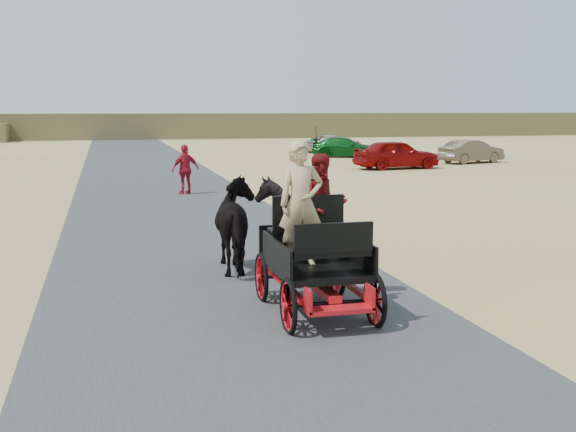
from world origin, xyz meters
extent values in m
plane|color=tan|center=(0.00, 0.00, 0.00)|extent=(140.00, 140.00, 0.00)
cube|color=#38383A|center=(0.00, 0.00, 0.01)|extent=(6.00, 140.00, 0.01)
cube|color=brown|center=(0.00, 62.00, 1.20)|extent=(140.00, 6.00, 2.40)
imported|color=black|center=(0.47, 3.43, 0.85)|extent=(0.91, 2.01, 1.70)
imported|color=black|center=(1.57, 3.43, 0.85)|extent=(1.37, 1.54, 1.70)
imported|color=tan|center=(0.82, 0.48, 1.62)|extent=(0.66, 0.43, 1.80)
imported|color=#660C0F|center=(1.32, 1.03, 1.51)|extent=(0.77, 0.60, 1.58)
imported|color=maroon|center=(0.79, 15.54, 0.86)|extent=(1.09, 0.74, 1.73)
imported|color=maroon|center=(11.96, 23.48, 0.72)|extent=(4.34, 2.04, 1.43)
imported|color=brown|center=(17.36, 25.95, 0.62)|extent=(3.99, 2.36, 1.24)
imported|color=#0C4C19|center=(12.21, 31.99, 0.59)|extent=(4.39, 3.21, 1.18)
imported|color=#B2B2B7|center=(13.02, 36.61, 0.58)|extent=(4.60, 3.56, 1.16)
camera|label=1|loc=(-1.91, -9.49, 3.00)|focal=45.00mm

